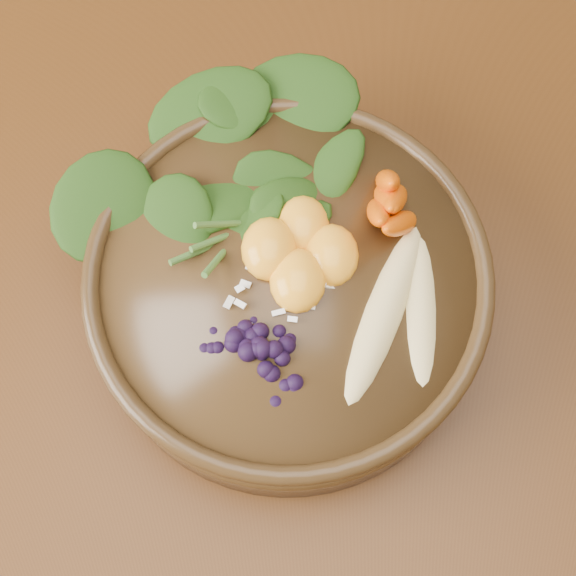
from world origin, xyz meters
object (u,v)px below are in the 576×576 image
carrot_cluster (402,180)px  banana_halves (405,304)px  mandarin_cluster (300,244)px  blueberry_pile (258,344)px  kale_heap (260,168)px  stoneware_bowl (288,293)px  dining_table (387,401)px

carrot_cluster → banana_halves: carrot_cluster is taller
mandarin_cluster → carrot_cluster: bearing=30.8°
carrot_cluster → mandarin_cluster: size_ratio=0.87×
carrot_cluster → blueberry_pile: size_ratio=0.60×
carrot_cluster → kale_heap: bearing=-169.5°
stoneware_bowl → carrot_cluster: carrot_cluster is taller
kale_heap → blueberry_pile: 0.11m
banana_halves → mandarin_cluster: mandarin_cluster is taller
dining_table → banana_halves: 0.17m
stoneware_bowl → mandarin_cluster: bearing=64.3°
banana_halves → mandarin_cluster: size_ratio=1.68×
stoneware_bowl → blueberry_pile: size_ratio=2.16×
dining_table → blueberry_pile: (-0.09, -0.01, 0.18)m
mandarin_cluster → blueberry_pile: blueberry_pile is taller
kale_heap → dining_table: bearing=-45.8°
dining_table → carrot_cluster: size_ratio=23.03×
banana_halves → blueberry_pile: bearing=-141.5°
stoneware_bowl → blueberry_pile: blueberry_pile is taller
stoneware_bowl → kale_heap: kale_heap is taller
stoneware_bowl → banana_halves: size_ratio=1.88×
dining_table → banana_halves: (-0.01, 0.02, 0.17)m
carrot_cluster → blueberry_pile: 0.13m
banana_halves → mandarin_cluster: (-0.06, 0.03, 0.00)m
stoneware_bowl → blueberry_pile: bearing=-106.5°
kale_heap → carrot_cluster: size_ratio=2.38×
blueberry_pile → dining_table: bearing=6.7°
kale_heap → mandarin_cluster: kale_heap is taller
stoneware_bowl → carrot_cluster: bearing=36.9°
mandarin_cluster → blueberry_pile: 0.07m
dining_table → stoneware_bowl: size_ratio=6.35×
mandarin_cluster → banana_halves: bearing=-29.1°
banana_halves → mandarin_cluster: bearing=170.3°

